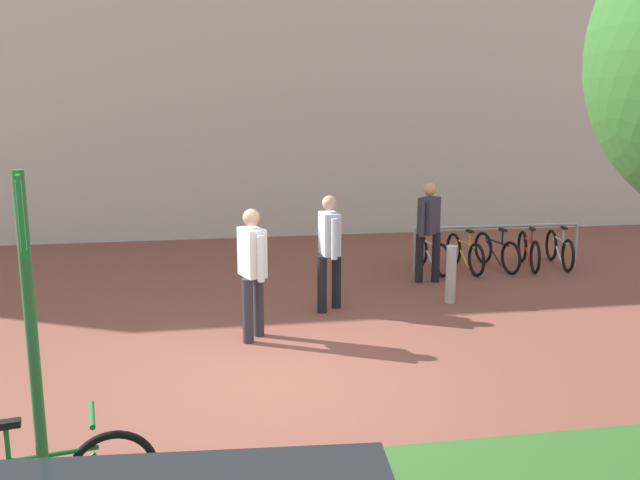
{
  "coord_description": "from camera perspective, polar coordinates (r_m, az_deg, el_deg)",
  "views": [
    {
      "loc": [
        -0.78,
        -6.9,
        3.02
      ],
      "look_at": [
        0.75,
        1.93,
        1.21
      ],
      "focal_mm": 37.92,
      "sensor_mm": 36.0,
      "label": 1
    }
  ],
  "objects": [
    {
      "name": "ground_plane",
      "position": [
        7.57,
        -3.19,
        -12.06
      ],
      "size": [
        60.0,
        60.0,
        0.0
      ],
      "primitive_type": "plane",
      "color": "brown"
    },
    {
      "name": "building_facade",
      "position": [
        16.01,
        -7.37,
        18.46
      ],
      "size": [
        28.0,
        1.2,
        10.0
      ],
      "primitive_type": "cube",
      "color": "beige",
      "rests_on": "ground"
    },
    {
      "name": "parking_sign_post",
      "position": [
        4.88,
        -23.32,
        -5.25
      ],
      "size": [
        0.11,
        0.36,
        2.61
      ],
      "color": "#2D7238",
      "rests_on": "ground"
    },
    {
      "name": "bike_rack_cluster",
      "position": [
        12.95,
        14.67,
        -0.85
      ],
      "size": [
        3.21,
        1.61,
        0.83
      ],
      "color": "#99999E",
      "rests_on": "ground"
    },
    {
      "name": "bollard_steel",
      "position": [
        10.56,
        10.99,
        -2.85
      ],
      "size": [
        0.16,
        0.16,
        0.9
      ],
      "primitive_type": "cylinder",
      "color": "#ADADB2",
      "rests_on": "ground"
    },
    {
      "name": "person_shirt_blue",
      "position": [
        9.87,
        0.8,
        -0.46
      ],
      "size": [
        0.4,
        0.61,
        1.72
      ],
      "color": "black",
      "rests_on": "ground"
    },
    {
      "name": "person_casual_tan",
      "position": [
        8.68,
        -5.73,
        -2.18
      ],
      "size": [
        0.36,
        0.58,
        1.72
      ],
      "color": "#2D2D38",
      "rests_on": "ground"
    },
    {
      "name": "person_suited_navy",
      "position": [
        11.6,
        9.16,
        1.19
      ],
      "size": [
        0.46,
        0.46,
        1.72
      ],
      "color": "black",
      "rests_on": "ground"
    }
  ]
}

